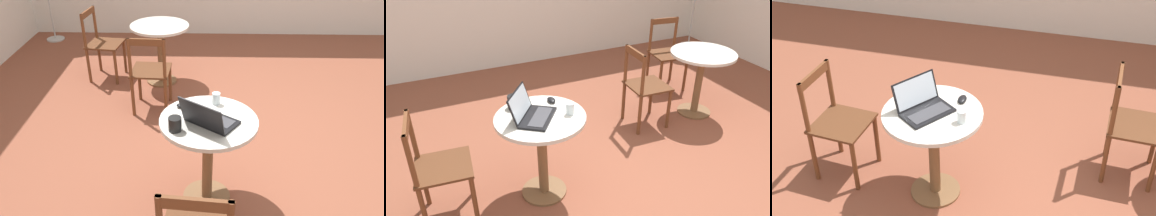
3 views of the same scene
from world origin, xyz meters
The scene contains 9 objects.
ground_plane centered at (0.00, 0.00, 0.00)m, with size 16.00×16.00×0.00m, color brown.
cafe_table_near centered at (-0.64, 0.38, 0.55)m, with size 0.69×0.69×0.73m.
cafe_table_mid centered at (1.41, 0.93, 0.55)m, with size 0.69×0.69×0.73m.
chair_mid_left centered at (0.71, 0.96, 0.44)m, with size 0.42×0.42×0.87m.
chair_mid_back centered at (1.51, 1.66, 0.44)m, with size 0.45×0.45×0.87m.
laptop centered at (-0.70, 0.38, 0.77)m, with size 0.42×0.43×0.21m.
mouse centered at (-0.48, 0.56, 0.75)m, with size 0.06×0.10×0.03m.
mug centered at (-0.78, 0.60, 0.78)m, with size 0.13×0.09×0.10m.
drinking_glass centered at (-0.42, 0.32, 0.77)m, with size 0.06×0.06×0.09m.
Camera 1 is at (-2.83, 0.43, 2.12)m, focal length 35.00 mm.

